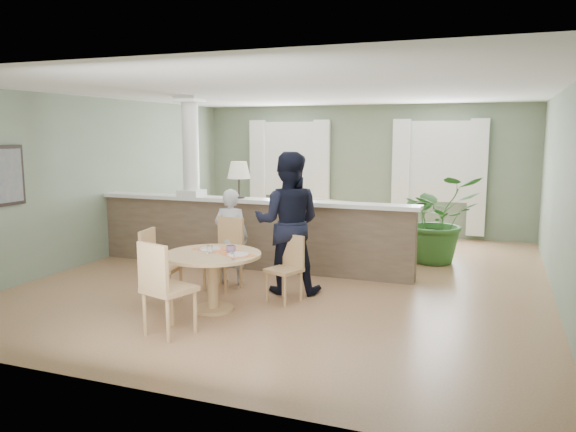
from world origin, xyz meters
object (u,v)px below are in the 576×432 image
at_px(dining_table, 213,265).
at_px(child_person, 231,237).
at_px(chair_far_man, 287,265).
at_px(man_person, 288,223).
at_px(chair_side, 157,263).
at_px(houseplant, 437,219).
at_px(chair_far_boy, 226,250).
at_px(sofa, 315,227).
at_px(chair_near, 163,285).

xyz_separation_m(dining_table, child_person, (-0.34, 1.16, 0.12)).
height_order(chair_far_man, man_person, man_person).
bearing_deg(chair_side, man_person, -60.92).
distance_m(houseplant, chair_far_boy, 3.66).
bearing_deg(child_person, sofa, -105.88).
relative_size(dining_table, chair_far_boy, 1.20).
bearing_deg(chair_side, child_person, -31.07).
height_order(chair_far_boy, chair_near, chair_near).
xyz_separation_m(houseplant, chair_near, (-2.30, -4.53, -0.17)).
xyz_separation_m(chair_far_boy, child_person, (-0.02, 0.21, 0.14)).
height_order(chair_near, child_person, child_person).
bearing_deg(man_person, dining_table, 50.26).
height_order(chair_far_boy, child_person, child_person).
bearing_deg(chair_far_man, chair_near, -93.71).
xyz_separation_m(chair_near, man_person, (0.62, 2.03, 0.38)).
distance_m(houseplant, chair_side, 4.68).
bearing_deg(chair_near, child_person, -65.87).
relative_size(sofa, chair_near, 3.06).
height_order(sofa, chair_near, chair_near).
xyz_separation_m(sofa, chair_side, (-0.91, -3.61, 0.06)).
height_order(sofa, dining_table, sofa).
bearing_deg(chair_side, chair_near, -151.54).
bearing_deg(chair_far_boy, chair_side, -108.34).
relative_size(chair_far_boy, chair_near, 0.96).
bearing_deg(chair_far_boy, chair_near, -73.04).
bearing_deg(child_person, chair_side, 61.68).
xyz_separation_m(sofa, dining_table, (-0.10, -3.63, 0.11)).
distance_m(dining_table, man_person, 1.26).
distance_m(chair_far_boy, chair_far_man, 1.04).
distance_m(chair_far_boy, child_person, 0.25).
xyz_separation_m(houseplant, dining_table, (-2.23, -3.57, -0.16)).
height_order(chair_far_boy, chair_far_man, chair_far_boy).
distance_m(chair_far_boy, chair_side, 1.05).
distance_m(child_person, man_person, 0.93).
bearing_deg(chair_near, chair_side, -36.06).
relative_size(houseplant, dining_table, 1.25).
height_order(child_person, man_person, man_person).
relative_size(dining_table, chair_near, 1.15).
distance_m(chair_far_man, man_person, 0.62).
distance_m(sofa, chair_near, 4.59).
bearing_deg(houseplant, chair_near, -116.90).
xyz_separation_m(houseplant, man_person, (-1.68, -2.50, 0.22)).
relative_size(child_person, man_person, 0.72).
bearing_deg(man_person, chair_far_boy, -4.96).
bearing_deg(child_person, chair_near, 91.40).
bearing_deg(chair_side, dining_table, -100.06).
height_order(dining_table, chair_far_boy, chair_far_boy).
bearing_deg(man_person, sofa, -92.74).
relative_size(sofa, man_person, 1.65).
relative_size(houseplant, chair_side, 1.56).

